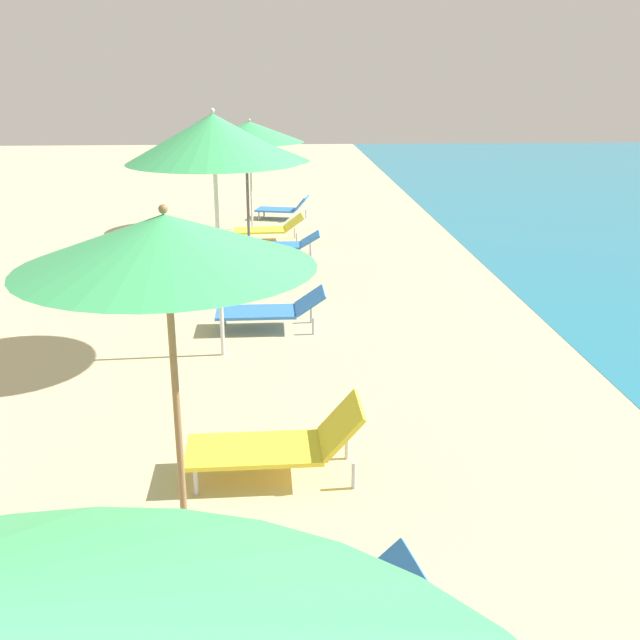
{
  "coord_description": "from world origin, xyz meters",
  "views": [
    {
      "loc": [
        0.3,
        3.2,
        3.32
      ],
      "look_at": [
        0.66,
        9.6,
        1.15
      ],
      "focal_mm": 40.97,
      "sensor_mm": 36.0,
      "label": 1
    }
  ],
  "objects": [
    {
      "name": "umbrella_third",
      "position": [
        -0.42,
        7.75,
        2.32
      ],
      "size": [
        1.92,
        1.92,
        2.56
      ],
      "color": "olive",
      "rests_on": "ground"
    },
    {
      "name": "lounger_third_shoreside",
      "position": [
        0.27,
        8.78,
        0.32
      ],
      "size": [
        1.52,
        0.64,
        0.67
      ],
      "rotation": [
        0.0,
        0.0,
        3.16
      ],
      "color": "yellow",
      "rests_on": "ground"
    },
    {
      "name": "lounger_third_inland",
      "position": [
        0.47,
        6.69,
        0.26
      ],
      "size": [
        1.45,
        0.81,
        0.54
      ],
      "rotation": [
        0.0,
        0.0,
        3.34
      ],
      "color": "blue",
      "rests_on": "ground"
    },
    {
      "name": "umbrella_fourth",
      "position": [
        -0.43,
        11.71,
        2.62
      ],
      "size": [
        2.01,
        2.01,
        2.96
      ],
      "color": "silver",
      "rests_on": "ground"
    },
    {
      "name": "lounger_fourth_shoreside",
      "position": [
        0.18,
        12.63,
        0.29
      ],
      "size": [
        1.49,
        0.61,
        0.55
      ],
      "rotation": [
        0.0,
        0.0,
        3.16
      ],
      "color": "blue",
      "rests_on": "ground"
    },
    {
      "name": "umbrella_fifth",
      "position": [
        -0.23,
        15.6,
        2.15
      ],
      "size": [
        2.12,
        2.12,
        2.43
      ],
      "color": "#4C4C51",
      "rests_on": "ground"
    },
    {
      "name": "lounger_fifth_shoreside",
      "position": [
        0.42,
        16.76,
        0.26
      ],
      "size": [
        1.32,
        0.58,
        0.47
      ],
      "rotation": [
        0.0,
        0.0,
        3.12
      ],
      "color": "blue",
      "rests_on": "ground"
    },
    {
      "name": "umbrella_farthest",
      "position": [
        -0.3,
        19.43,
        2.12
      ],
      "size": [
        2.35,
        2.35,
        2.4
      ],
      "color": "silver",
      "rests_on": "ground"
    },
    {
      "name": "lounger_farthest_shoreside",
      "position": [
        0.42,
        20.59,
        0.27
      ],
      "size": [
        1.34,
        0.86,
        0.57
      ],
      "rotation": [
        0.0,
        0.0,
        2.9
      ],
      "color": "blue",
      "rests_on": "ground"
    },
    {
      "name": "lounger_farthest_inland",
      "position": [
        0.1,
        18.16,
        0.28
      ],
      "size": [
        1.47,
        0.67,
        0.54
      ],
      "rotation": [
        0.0,
        0.0,
        3.2
      ],
      "color": "yellow",
      "rests_on": "ground"
    },
    {
      "name": "cooler_box",
      "position": [
        -2.01,
        14.2,
        0.19
      ],
      "size": [
        0.63,
        0.47,
        0.38
      ],
      "color": "red",
      "rests_on": "ground"
    }
  ]
}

